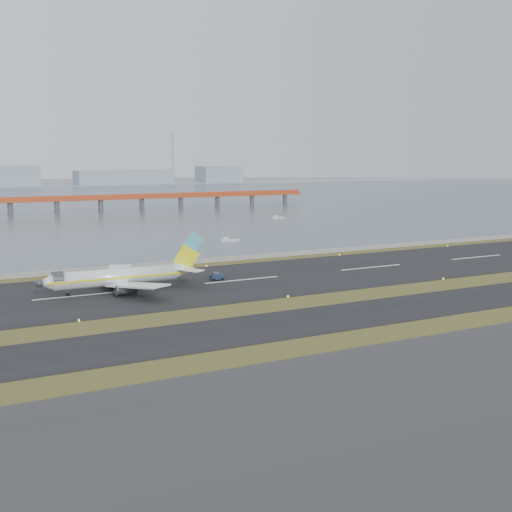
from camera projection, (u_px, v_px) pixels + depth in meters
name	position (u px, v px, depth m)	size (l,w,h in m)	color
ground	(306.00, 304.00, 133.07)	(1000.00, 1000.00, 0.00)	#3F4B1B
taxiway_strip	(339.00, 317.00, 122.54)	(1000.00, 18.00, 0.10)	black
runway_strip	(242.00, 280.00, 159.35)	(1000.00, 45.00, 0.10)	black
seawall	(196.00, 261.00, 185.57)	(1000.00, 2.50, 1.00)	gray
bay_water	(14.00, 194.00, 536.16)	(1400.00, 800.00, 1.30)	#445061
red_pier	(100.00, 199.00, 360.19)	(260.00, 5.00, 10.20)	#AF411E
far_shoreline	(8.00, 181.00, 681.68)	(1400.00, 80.00, 60.50)	#929DAD
airliner	(123.00, 276.00, 145.77)	(38.52, 32.89, 12.80)	white
pushback_tug	(217.00, 276.00, 159.02)	(3.38, 2.18, 2.07)	#16253C
workboat_near	(229.00, 240.00, 233.23)	(6.97, 4.44, 1.62)	silver
workboat_far	(278.00, 217.00, 322.32)	(6.91, 3.16, 1.62)	silver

